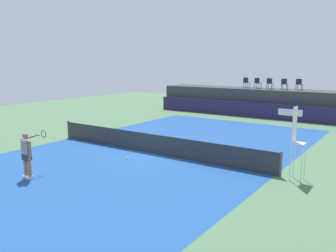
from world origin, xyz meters
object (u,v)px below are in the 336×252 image
at_px(spectator_chair_far_left, 246,82).
at_px(umpire_chair, 296,138).
at_px(spectator_chair_left, 258,83).
at_px(tennis_player, 27,154).
at_px(spectator_chair_center, 270,83).
at_px(net_post_near, 68,129).
at_px(net_post_far, 281,164).
at_px(spectator_chair_far_right, 299,84).
at_px(tennis_ball, 127,158).
at_px(spectator_chair_right, 284,84).

height_order(spectator_chair_far_left, umpire_chair, spectator_chair_far_left).
height_order(spectator_chair_left, tennis_player, spectator_chair_left).
relative_size(spectator_chair_left, spectator_chair_center, 1.00).
bearing_deg(spectator_chair_left, tennis_player, -92.82).
distance_m(spectator_chair_far_left, spectator_chair_left, 1.05).
relative_size(spectator_chair_far_left, tennis_player, 0.50).
bearing_deg(spectator_chair_far_left, net_post_near, -106.42).
relative_size(net_post_far, tennis_player, 0.56).
height_order(spectator_chair_far_right, tennis_ball, spectator_chair_far_right).
height_order(spectator_chair_left, spectator_chair_right, same).
distance_m(spectator_chair_center, spectator_chair_far_right, 2.26).
bearing_deg(spectator_chair_center, spectator_chair_far_left, 172.87).
distance_m(spectator_chair_left, tennis_player, 20.99).
bearing_deg(spectator_chair_far_right, net_post_near, -119.91).
distance_m(spectator_chair_far_left, net_post_near, 16.18).
bearing_deg(net_post_far, spectator_chair_right, 106.80).
distance_m(spectator_chair_center, tennis_player, 20.94).
xyz_separation_m(spectator_chair_far_left, tennis_player, (0.01, -21.03, -1.73)).
relative_size(spectator_chair_far_left, net_post_near, 0.89).
xyz_separation_m(spectator_chair_right, spectator_chair_far_right, (1.05, 0.33, 0.00)).
bearing_deg(tennis_player, spectator_chair_left, 87.18).
distance_m(spectator_chair_center, umpire_chair, 16.39).
bearing_deg(net_post_far, spectator_chair_left, 114.11).
relative_size(spectator_chair_far_right, net_post_near, 0.89).
relative_size(spectator_chair_right, tennis_player, 0.50).
bearing_deg(net_post_near, spectator_chair_far_right, 60.09).
xyz_separation_m(spectator_chair_left, spectator_chair_right, (2.26, -0.12, 0.00)).
distance_m(spectator_chair_left, spectator_chair_right, 2.26).
xyz_separation_m(spectator_chair_left, net_post_far, (6.82, -15.25, -2.19)).
bearing_deg(spectator_chair_right, umpire_chair, -71.44).
relative_size(spectator_chair_center, net_post_near, 0.89).
xyz_separation_m(spectator_chair_far_right, tennis_ball, (-2.99, -16.97, -2.66)).
bearing_deg(net_post_far, spectator_chair_far_left, 117.09).
height_order(spectator_chair_center, net_post_far, spectator_chair_center).
bearing_deg(net_post_near, umpire_chair, 0.02).
relative_size(spectator_chair_left, tennis_player, 0.50).
height_order(tennis_player, tennis_ball, tennis_player).
relative_size(net_post_far, tennis_ball, 14.71).
bearing_deg(spectator_chair_right, spectator_chair_far_left, 175.52).
bearing_deg(net_post_near, tennis_player, -51.17).
bearing_deg(net_post_far, tennis_ball, -166.84).
distance_m(spectator_chair_right, umpire_chair, 15.98).
xyz_separation_m(spectator_chair_center, tennis_ball, (-0.76, -16.64, -2.66)).
relative_size(spectator_chair_far_left, tennis_ball, 13.06).
bearing_deg(tennis_player, net_post_far, 35.72).
relative_size(umpire_chair, net_post_far, 2.76).
distance_m(spectator_chair_left, tennis_ball, 16.98).
height_order(umpire_chair, tennis_ball, umpire_chair).
height_order(spectator_chair_left, tennis_ball, spectator_chair_left).
bearing_deg(umpire_chair, net_post_far, -179.37).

